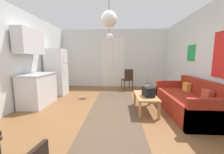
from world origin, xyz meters
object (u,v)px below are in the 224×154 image
at_px(bamboo_vase, 147,89).
at_px(pendant_lamp_near, 109,19).
at_px(pendant_lamp_far, 110,37).
at_px(accent_chair, 128,78).
at_px(handbag, 148,92).
at_px(refrigerator, 57,72).
at_px(coffee_table, 145,97).
at_px(couch, 189,102).

height_order(bamboo_vase, pendant_lamp_near, pendant_lamp_near).
bearing_deg(pendant_lamp_far, bamboo_vase, -54.85).
bearing_deg(bamboo_vase, accent_chair, 99.79).
bearing_deg(accent_chair, handbag, 78.55).
xyz_separation_m(refrigerator, accent_chair, (2.68, 0.89, -0.35)).
bearing_deg(bamboo_vase, pendant_lamp_near, -124.47).
bearing_deg(bamboo_vase, coffee_table, -111.53).
distance_m(bamboo_vase, handbag, 0.32).
height_order(refrigerator, accent_chair, refrigerator).
xyz_separation_m(couch, bamboo_vase, (-0.97, 0.28, 0.24)).
distance_m(refrigerator, accent_chair, 2.84).
height_order(coffee_table, refrigerator, refrigerator).
bearing_deg(bamboo_vase, pendant_lamp_far, 125.15).
xyz_separation_m(couch, refrigerator, (-4.02, 1.54, 0.56)).
bearing_deg(bamboo_vase, couch, -15.85).
height_order(couch, pendant_lamp_far, pendant_lamp_far).
xyz_separation_m(coffee_table, accent_chair, (-0.29, 2.36, 0.12)).
relative_size(couch, refrigerator, 1.17).
xyz_separation_m(couch, accent_chair, (-1.34, 2.43, 0.21)).
relative_size(handbag, refrigerator, 0.21).
bearing_deg(handbag, coffee_table, 110.73).
height_order(handbag, refrigerator, refrigerator).
xyz_separation_m(handbag, pendant_lamp_far, (-1.07, 1.89, 1.59)).
bearing_deg(pendant_lamp_far, pendant_lamp_near, -86.44).
height_order(coffee_table, pendant_lamp_far, pendant_lamp_far).
xyz_separation_m(pendant_lamp_near, pendant_lamp_far, (-0.18, 2.93, 0.17)).
bearing_deg(pendant_lamp_far, coffee_table, -59.98).
xyz_separation_m(accent_chair, pendant_lamp_near, (-0.56, -3.50, 1.47)).
bearing_deg(handbag, couch, 2.40).
height_order(pendant_lamp_near, pendant_lamp_far, same).
bearing_deg(couch, coffee_table, 176.14).
distance_m(couch, bamboo_vase, 1.04).
height_order(couch, accent_chair, accent_chair).
xyz_separation_m(coffee_table, bamboo_vase, (0.08, 0.20, 0.15)).
distance_m(couch, handbag, 1.04).
bearing_deg(pendant_lamp_near, couch, 29.53).
bearing_deg(accent_chair, refrigerator, -0.80).
relative_size(refrigerator, pendant_lamp_far, 2.50).
bearing_deg(coffee_table, handbag, -69.27).
relative_size(bamboo_vase, handbag, 1.19).
bearing_deg(refrigerator, bamboo_vase, -22.55).
xyz_separation_m(coffee_table, handbag, (0.04, -0.11, 0.17)).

